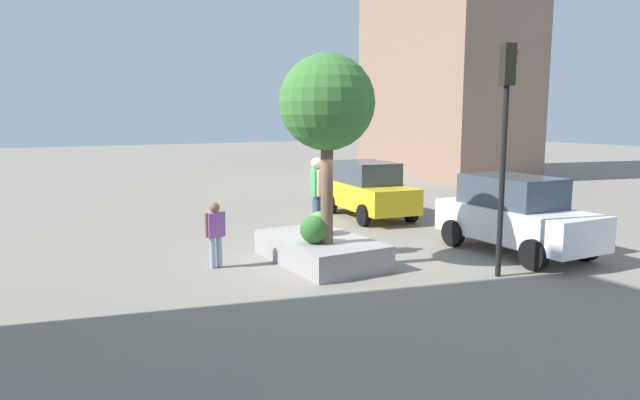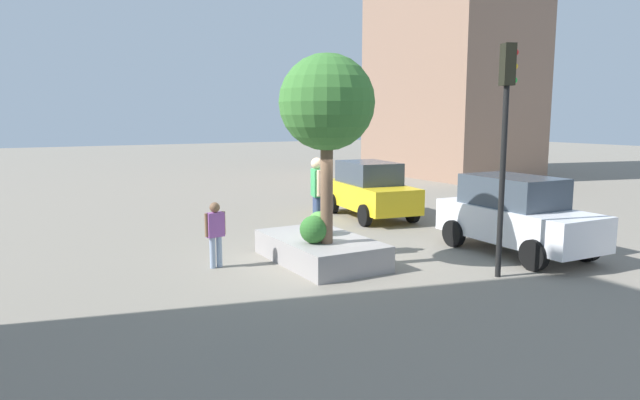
% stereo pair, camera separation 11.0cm
% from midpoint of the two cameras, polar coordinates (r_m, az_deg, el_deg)
% --- Properties ---
extents(ground_plane, '(120.00, 120.00, 0.00)m').
position_cam_midpoint_polar(ground_plane, '(13.62, -0.16, -6.14)').
color(ground_plane, gray).
extents(planter_ledge, '(3.31, 1.96, 0.59)m').
position_cam_midpoint_polar(planter_ledge, '(13.42, 0.24, -5.06)').
color(planter_ledge, gray).
rests_on(planter_ledge, ground).
extents(plaza_tree, '(2.12, 2.12, 4.22)m').
position_cam_midpoint_polar(plaza_tree, '(12.48, 0.95, 9.73)').
color(plaza_tree, brown).
rests_on(plaza_tree, planter_ledge).
extents(boxwood_shrub, '(0.63, 0.63, 0.63)m').
position_cam_midpoint_polar(boxwood_shrub, '(12.70, -0.41, -3.01)').
color(boxwood_shrub, '#2D6628').
rests_on(boxwood_shrub, planter_ledge).
extents(hedge_clump, '(0.58, 0.58, 0.58)m').
position_cam_midpoint_polar(hedge_clump, '(13.61, 0.18, -2.35)').
color(hedge_clump, '#4C8C3D').
rests_on(hedge_clump, planter_ledge).
extents(skateboard, '(0.82, 0.34, 0.07)m').
position_cam_midpoint_polar(skateboard, '(13.82, -0.11, -3.17)').
color(skateboard, black).
rests_on(skateboard, planter_ledge).
extents(skateboarder, '(0.59, 0.33, 1.79)m').
position_cam_midpoint_polar(skateboarder, '(13.65, -0.11, 1.15)').
color(skateboarder, navy).
rests_on(skateboarder, skateboard).
extents(taxi_cab, '(4.30, 2.37, 1.91)m').
position_cam_midpoint_polar(taxi_cab, '(19.29, 5.28, 1.08)').
color(taxi_cab, gold).
rests_on(taxi_cab, ground).
extents(police_car, '(4.25, 2.09, 1.95)m').
position_cam_midpoint_polar(police_car, '(14.99, 19.48, -1.41)').
color(police_car, white).
rests_on(police_car, ground).
extents(traffic_light_corner, '(0.35, 0.37, 4.92)m').
position_cam_midpoint_polar(traffic_light_corner, '(12.41, 18.57, 7.54)').
color(traffic_light_corner, black).
rests_on(traffic_light_corner, ground).
extents(pedestrian_crossing, '(0.24, 0.51, 1.52)m').
position_cam_midpoint_polar(pedestrian_crossing, '(13.00, -10.35, -3.02)').
color(pedestrian_crossing, '#8C9EB7').
rests_on(pedestrian_crossing, ground).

